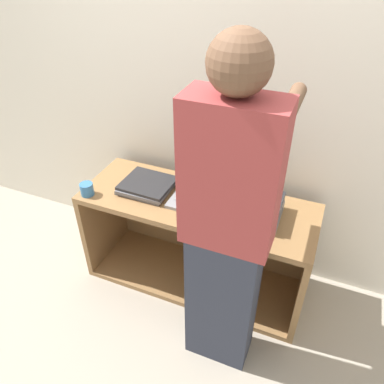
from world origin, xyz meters
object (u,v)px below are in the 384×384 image
Objects in this scene: mug at (87,189)px; laptop_stack_left at (147,186)px; laptop_stack_right at (253,207)px; laptop_open at (200,189)px; person at (227,231)px.

laptop_stack_left is at bearing 30.94° from mug.
laptop_stack_right reaches higher than laptop_stack_left.
laptop_open is at bearing 9.14° from laptop_stack_left.
person is at bearing -56.29° from laptop_open.
laptop_stack_right is 0.45m from person.
laptop_stack_right is 0.99m from mug.
person is (0.31, -0.47, 0.16)m from laptop_open.
mug is at bearing 166.39° from person.
laptop_stack_left is 0.79m from person.
person is at bearing -32.90° from laptop_stack_left.
laptop_open is 0.97× the size of laptop_stack_left.
mug reaches higher than laptop_stack_left.
person is at bearing -13.61° from mug.
laptop_open is 0.34m from laptop_stack_right.
laptop_stack_right is at bearing 87.29° from person.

